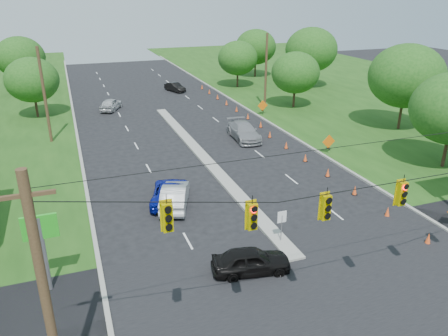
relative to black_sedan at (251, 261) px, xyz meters
name	(u,v)px	position (x,y,z in m)	size (l,w,h in m)	color
ground	(340,308)	(2.74, -3.99, -0.69)	(160.00, 160.00, 0.00)	black
cross_street	(340,308)	(2.74, -3.99, -0.69)	(160.00, 14.00, 0.02)	black
curb_left	(78,139)	(-7.36, 26.01, -0.69)	(0.25, 110.00, 0.16)	gray
curb_right	(264,120)	(12.84, 26.01, -0.69)	(0.25, 110.00, 0.16)	gray
median	(203,157)	(2.74, 17.01, -0.69)	(1.00, 34.00, 0.18)	gray
median_sign	(282,221)	(2.74, 2.01, 0.77)	(0.55, 0.06, 2.05)	gray
signal_span	(366,224)	(2.69, -4.99, 4.28)	(25.60, 0.32, 9.00)	#422D1C
utility_pole_far_left	(45,96)	(-9.76, 26.01, 3.81)	(0.28, 0.28, 9.00)	#422D1C
utility_pole_far_right	(266,72)	(15.24, 31.01, 3.81)	(0.28, 0.28, 9.00)	#422D1C
cone_0	(428,239)	(10.67, -0.99, -0.34)	(0.32, 0.32, 0.70)	#F4541F
cone_1	(388,212)	(10.67, 2.51, -0.34)	(0.32, 0.32, 0.70)	#F4541F
cone_2	(355,190)	(10.67, 6.01, -0.34)	(0.32, 0.32, 0.70)	#F4541F
cone_3	(328,172)	(10.67, 9.51, -0.34)	(0.32, 0.32, 0.70)	#F4541F
cone_4	(305,158)	(10.67, 13.01, -0.34)	(0.32, 0.32, 0.70)	#F4541F
cone_5	(286,145)	(10.67, 16.51, -0.34)	(0.32, 0.32, 0.70)	#F4541F
cone_6	(270,134)	(10.67, 20.01, -0.34)	(0.32, 0.32, 0.70)	#F4541F
cone_7	(261,124)	(11.27, 23.51, -0.34)	(0.32, 0.32, 0.70)	#F4541F
cone_8	(248,116)	(11.27, 27.01, -0.34)	(0.32, 0.32, 0.70)	#F4541F
cone_9	(237,109)	(11.27, 30.51, -0.34)	(0.32, 0.32, 0.70)	#F4541F
cone_10	(227,102)	(11.27, 34.01, -0.34)	(0.32, 0.32, 0.70)	#F4541F
cone_11	(218,97)	(11.27, 37.51, -0.34)	(0.32, 0.32, 0.70)	#F4541F
cone_12	(209,91)	(11.27, 41.01, -0.34)	(0.32, 0.32, 0.70)	#F4541F
cone_13	(202,87)	(11.27, 44.51, -0.34)	(0.32, 0.32, 0.70)	#F4541F
work_sign_1	(329,142)	(13.54, 14.01, 0.40)	(1.27, 0.58, 1.37)	black
work_sign_2	(263,106)	(13.54, 28.01, 0.40)	(1.27, 0.58, 1.37)	black
tree_5	(32,80)	(-11.26, 36.01, 3.64)	(5.88, 5.88, 6.86)	black
tree_6	(20,57)	(-13.26, 51.01, 4.26)	(6.72, 6.72, 7.84)	black
tree_8	(406,76)	(24.74, 18.01, 4.88)	(7.56, 7.56, 8.82)	black
tree_9	(295,73)	(18.74, 30.01, 3.64)	(5.88, 5.88, 6.86)	black
tree_10	(311,50)	(26.74, 40.01, 4.88)	(7.56, 7.56, 8.82)	black
tree_11	(256,47)	(22.74, 51.01, 4.26)	(6.72, 6.72, 7.84)	black
tree_12	(238,58)	(16.74, 44.01, 3.64)	(5.88, 5.88, 6.86)	black
black_sedan	(251,261)	(0.00, 0.00, 0.00)	(1.64, 4.06, 1.38)	black
white_sedan	(175,196)	(-1.85, 8.67, 0.08)	(1.64, 4.69, 1.55)	silver
blue_pickup	(170,192)	(-2.00, 9.49, 0.00)	(2.30, 4.99, 1.39)	#091594
silver_car_far	(244,131)	(8.06, 20.46, 0.11)	(2.25, 5.54, 1.61)	gray
silver_car_oncoming	(111,104)	(-2.91, 36.51, 0.04)	(1.73, 4.30, 1.46)	#B5B6B8
dark_car_receding	(175,87)	(7.09, 44.28, -0.06)	(1.33, 3.81, 1.26)	black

